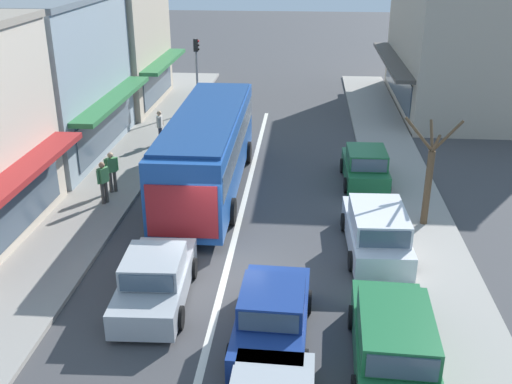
{
  "coord_description": "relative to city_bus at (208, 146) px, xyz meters",
  "views": [
    {
      "loc": [
        2.25,
        -15.49,
        9.36
      ],
      "look_at": [
        0.62,
        3.58,
        1.2
      ],
      "focal_mm": 42.0,
      "sensor_mm": 36.0,
      "label": 1
    }
  ],
  "objects": [
    {
      "name": "lane_centre_line",
      "position": [
        1.5,
        -2.4,
        -1.88
      ],
      "size": [
        0.2,
        28.0,
        0.01
      ],
      "primitive_type": "cube",
      "color": "silver",
      "rests_on": "ground"
    },
    {
      "name": "sedan_behind_bus_mid",
      "position": [
        3.09,
        -9.4,
        -1.22
      ],
      "size": [
        2.0,
        4.25,
        1.47
      ],
      "color": "navy",
      "rests_on": "ground"
    },
    {
      "name": "parked_hatchback_kerb_third",
      "position": [
        6.25,
        1.29,
        -1.17
      ],
      "size": [
        1.88,
        3.74,
        1.54
      ],
      "color": "#1E6638",
      "rests_on": "ground"
    },
    {
      "name": "pedestrian_browsing_midblock",
      "position": [
        -3.66,
        -1.86,
        -0.81
      ],
      "size": [
        0.36,
        0.52,
        1.63
      ],
      "color": "#4C4742",
      "rests_on": "sidewalk_left"
    },
    {
      "name": "pedestrian_far_walker",
      "position": [
        -3.68,
        -0.78,
        -0.81
      ],
      "size": [
        0.46,
        0.4,
        1.63
      ],
      "color": "#4C4742",
      "rests_on": "sidewalk_left"
    },
    {
      "name": "ground_plane",
      "position": [
        1.5,
        -6.4,
        -1.88
      ],
      "size": [
        140.0,
        140.0,
        0.0
      ],
      "primitive_type": "plane",
      "color": "#3F3F42"
    },
    {
      "name": "city_bus",
      "position": [
        0.0,
        0.0,
        0.0
      ],
      "size": [
        2.82,
        10.88,
        3.23
      ],
      "color": "#1E4C99",
      "rests_on": "ground"
    },
    {
      "name": "street_tree_right",
      "position": [
        8.0,
        -2.57,
        -0.03
      ],
      "size": [
        1.94,
        1.62,
        3.95
      ],
      "color": "brown",
      "rests_on": "ground"
    },
    {
      "name": "kerb_right",
      "position": [
        7.7,
        -0.4,
        -1.82
      ],
      "size": [
        2.8,
        44.0,
        0.12
      ],
      "primitive_type": "cube",
      "color": "gray",
      "rests_on": "ground"
    },
    {
      "name": "traffic_light_downstreet",
      "position": [
        -2.44,
        11.4,
        0.97
      ],
      "size": [
        0.33,
        0.24,
        4.2
      ],
      "color": "gray",
      "rests_on": "ground"
    },
    {
      "name": "pedestrian_with_handbag_near",
      "position": [
        -3.21,
        5.26,
        -0.81
      ],
      "size": [
        0.27,
        0.65,
        1.63
      ],
      "color": "#232838",
      "rests_on": "sidewalk_left"
    },
    {
      "name": "shopfront_far_end",
      "position": [
        -8.68,
        12.61,
        2.48
      ],
      "size": [
        8.34,
        8.14,
        8.73
      ],
      "color": "#B2A38E",
      "rests_on": "ground"
    },
    {
      "name": "parked_wagon_kerb_front",
      "position": [
        5.96,
        -10.27,
        -1.14
      ],
      "size": [
        2.05,
        4.56,
        1.58
      ],
      "color": "#1E6638",
      "rests_on": "ground"
    },
    {
      "name": "sedan_queue_gap_filler",
      "position": [
        -0.23,
        -7.97,
        -1.22
      ],
      "size": [
        2.03,
        4.27,
        1.47
      ],
      "color": "#9EA3A8",
      "rests_on": "ground"
    },
    {
      "name": "shopfront_mid_block",
      "position": [
        -8.68,
        3.73,
        1.65
      ],
      "size": [
        7.82,
        9.24,
        7.07
      ],
      "color": "#84939E",
      "rests_on": "ground"
    },
    {
      "name": "building_right_far",
      "position": [
        12.98,
        14.09,
        2.23
      ],
      "size": [
        8.71,
        12.8,
        8.24
      ],
      "color": "#B2A38E",
      "rests_on": "ground"
    },
    {
      "name": "sidewalk_left",
      "position": [
        -5.3,
        -0.4,
        -1.81
      ],
      "size": [
        5.2,
        44.0,
        0.14
      ],
      "primitive_type": "cube",
      "color": "gray",
      "rests_on": "ground"
    },
    {
      "name": "parked_wagon_kerb_second",
      "position": [
        6.13,
        -4.55,
        -1.14
      ],
      "size": [
        2.06,
        4.56,
        1.58
      ],
      "color": "silver",
      "rests_on": "ground"
    }
  ]
}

